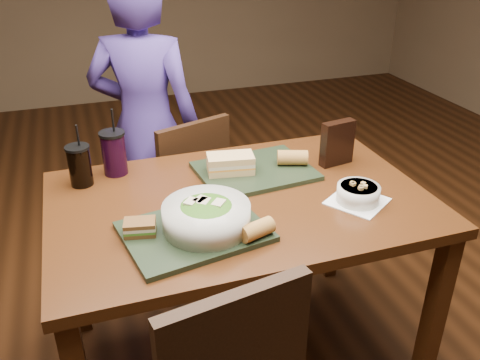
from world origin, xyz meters
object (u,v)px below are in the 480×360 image
dining_table (240,220)px  tray_near (194,232)px  cup_cola (80,165)px  sandwich_far (230,164)px  tray_far (255,171)px  soup_bowl (358,193)px  baguette_far (292,158)px  chip_bag (337,143)px  cup_berry (114,153)px  diner (146,126)px  salad_bowl (206,215)px  sandwich_near (140,227)px  chair_far (192,190)px  baguette_near (257,229)px

dining_table → tray_near: bearing=-140.4°
tray_near → cup_cola: 0.55m
tray_near → sandwich_far: bearing=56.5°
tray_near → tray_far: (0.32, 0.33, 0.00)m
soup_bowl → tray_far: bearing=129.1°
dining_table → baguette_far: (0.26, 0.15, 0.14)m
chip_bag → sandwich_far: bearing=166.2°
baguette_far → cup_berry: (-0.65, 0.18, 0.04)m
diner → salad_bowl: size_ratio=5.37×
salad_bowl → cup_berry: (-0.22, 0.51, 0.02)m
soup_bowl → baguette_far: 0.33m
tray_far → sandwich_near: sandwich_near is taller
dining_table → sandwich_far: 0.22m
sandwich_far → baguette_far: sandwich_far is taller
salad_bowl → dining_table: bearing=46.2°
cup_berry → chip_bag: size_ratio=1.46×
chip_bag → dining_table: bearing=-172.4°
sandwich_near → cup_cola: (-0.15, 0.42, 0.04)m
chair_far → diner: diner is taller
baguette_near → sandwich_far: bearing=82.5°
tray_far → salad_bowl: 0.44m
diner → sandwich_near: size_ratio=13.76×
diner → chip_bag: diner is taller
dining_table → tray_far: tray_far is taller
chip_bag → cup_cola: bearing=161.9°
baguette_near → cup_cola: bearing=130.8°
baguette_far → salad_bowl: bearing=-142.7°
sandwich_far → sandwich_near: bearing=-141.0°
salad_bowl → baguette_near: bearing=-37.2°
salad_bowl → baguette_near: 0.16m
baguette_near → chip_bag: 0.64m
sandwich_far → cup_berry: 0.44m
tray_near → tray_far: same height
cup_berry → chip_bag: cup_berry is taller
baguette_near → chip_bag: (0.48, 0.41, 0.04)m
chair_far → chip_bag: (0.48, -0.49, 0.37)m
baguette_far → chip_bag: (0.18, -0.01, 0.04)m
baguette_near → cup_berry: size_ratio=0.40×
tray_far → cup_berry: bearing=161.3°
tray_far → sandwich_far: 0.10m
tray_near → sandwich_near: size_ratio=3.99×
soup_bowl → cup_berry: (-0.76, 0.49, 0.05)m
salad_bowl → cup_berry: size_ratio=1.04×
tray_far → baguette_far: size_ratio=3.64×
chip_bag → baguette_near: bearing=-149.5°
tray_near → sandwich_far: (0.22, 0.34, 0.04)m
baguette_far → cup_cola: bearing=170.9°
baguette_near → cup_cola: 0.73m
chair_far → chip_bag: bearing=-45.5°
salad_bowl → chip_bag: (0.61, 0.31, 0.03)m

